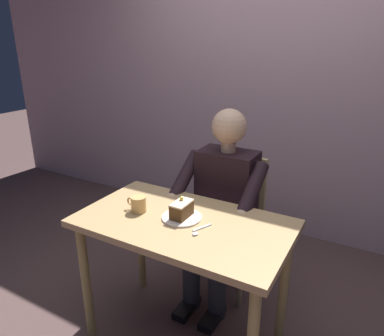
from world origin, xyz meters
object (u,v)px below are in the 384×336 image
(seated_person, at_px, (221,205))
(cake_slice, at_px, (182,209))
(chair, at_px, (231,216))
(dessert_spoon, at_px, (198,231))
(coffee_cup, at_px, (138,204))
(dining_table, at_px, (183,238))

(seated_person, xyz_separation_m, cake_slice, (0.02, 0.45, 0.16))
(chair, relative_size, dessert_spoon, 6.34)
(coffee_cup, bearing_deg, cake_slice, -169.28)
(cake_slice, height_order, coffee_cup, cake_slice)
(cake_slice, bearing_deg, chair, -91.66)
(dining_table, relative_size, cake_slice, 8.42)
(chair, distance_m, cake_slice, 0.70)
(seated_person, relative_size, coffee_cup, 10.57)
(dining_table, xyz_separation_m, seated_person, (0.00, -0.47, -0.01))
(dining_table, distance_m, chair, 0.66)
(cake_slice, bearing_deg, seated_person, -92.29)
(seated_person, height_order, cake_slice, seated_person)
(coffee_cup, height_order, dessert_spoon, coffee_cup)
(seated_person, distance_m, cake_slice, 0.48)
(coffee_cup, bearing_deg, dining_table, -173.21)
(chair, distance_m, dessert_spoon, 0.76)
(dining_table, bearing_deg, chair, -90.00)
(dining_table, distance_m, cake_slice, 0.16)
(dining_table, height_order, coffee_cup, coffee_cup)
(coffee_cup, bearing_deg, seated_person, -117.51)
(coffee_cup, bearing_deg, dessert_spoon, 175.48)
(dining_table, bearing_deg, seated_person, -90.00)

